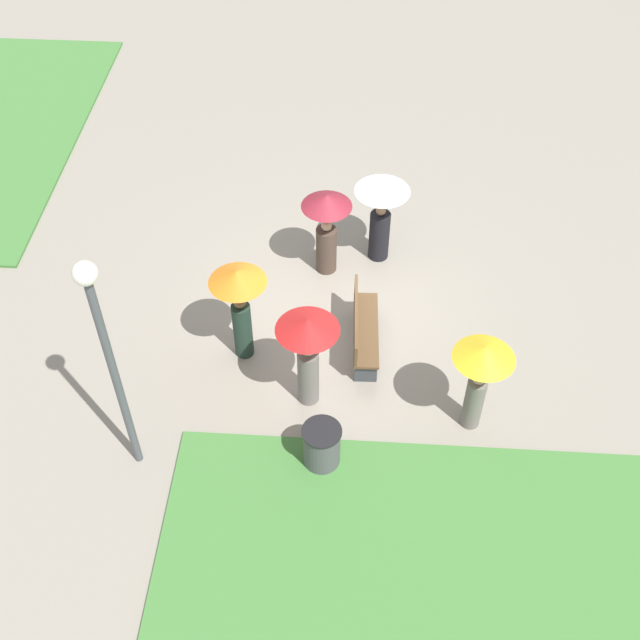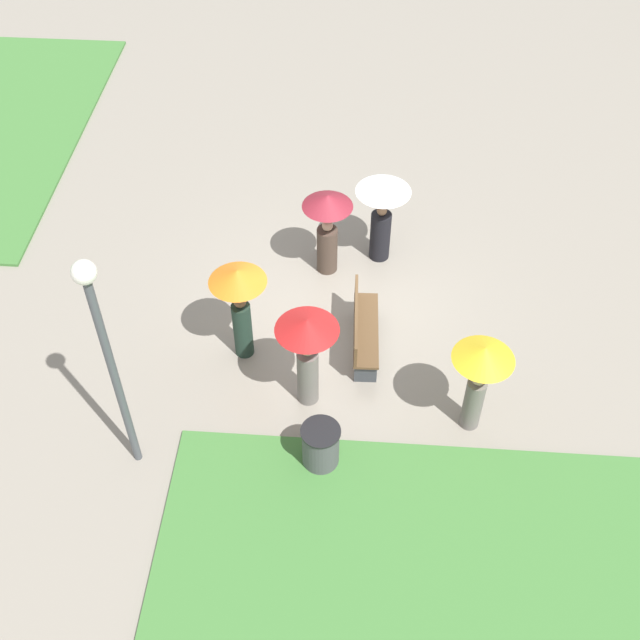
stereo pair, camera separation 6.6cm
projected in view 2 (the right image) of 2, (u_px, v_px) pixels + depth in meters
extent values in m
plane|color=gray|center=(337.00, 294.00, 14.88)|extent=(90.00, 90.00, 0.00)
cube|color=brown|center=(366.00, 330.00, 13.69)|extent=(1.74, 0.48, 0.05)
cube|color=brown|center=(356.00, 319.00, 13.52)|extent=(1.73, 0.11, 0.45)
cube|color=#383D42|center=(365.00, 373.00, 13.34)|extent=(0.09, 0.38, 0.40)
cube|color=#383D42|center=(366.00, 307.00, 14.38)|extent=(0.09, 0.38, 0.40)
cylinder|color=#474C51|center=(116.00, 380.00, 11.05)|extent=(0.12, 0.12, 3.79)
sphere|color=white|center=(84.00, 272.00, 9.55)|extent=(0.32, 0.32, 0.32)
cylinder|color=#4C4C51|center=(321.00, 447.00, 12.09)|extent=(0.56, 0.56, 0.78)
cylinder|color=black|center=(321.00, 431.00, 11.79)|extent=(0.61, 0.61, 0.03)
cylinder|color=#47382D|center=(327.00, 249.00, 15.02)|extent=(0.53, 0.53, 0.96)
sphere|color=tan|center=(327.00, 226.00, 14.59)|extent=(0.20, 0.20, 0.20)
cylinder|color=#4C4C4F|center=(327.00, 214.00, 14.39)|extent=(0.02, 0.02, 0.35)
cone|color=maroon|center=(328.00, 201.00, 14.18)|extent=(0.92, 0.92, 0.24)
cylinder|color=#1E3328|center=(243.00, 330.00, 13.50)|extent=(0.39, 0.39, 1.13)
sphere|color=brown|center=(240.00, 302.00, 13.02)|extent=(0.21, 0.21, 0.21)
cylinder|color=#4C4C4F|center=(239.00, 289.00, 12.81)|extent=(0.02, 0.02, 0.35)
cone|color=orange|center=(237.00, 276.00, 12.60)|extent=(0.94, 0.94, 0.24)
cylinder|color=slate|center=(308.00, 376.00, 12.83)|extent=(0.46, 0.46, 1.10)
sphere|color=tan|center=(307.00, 350.00, 12.35)|extent=(0.21, 0.21, 0.21)
cylinder|color=#4C4C4F|center=(307.00, 337.00, 12.15)|extent=(0.02, 0.02, 0.35)
cone|color=red|center=(307.00, 325.00, 11.94)|extent=(0.99, 0.99, 0.21)
cylinder|color=slate|center=(473.00, 404.00, 12.51)|extent=(0.35, 0.35, 1.02)
sphere|color=tan|center=(479.00, 379.00, 12.05)|extent=(0.22, 0.22, 0.22)
cylinder|color=#4C4C4F|center=(481.00, 366.00, 11.85)|extent=(0.02, 0.02, 0.35)
cone|color=gold|center=(484.00, 353.00, 11.63)|extent=(0.94, 0.94, 0.24)
cylinder|color=black|center=(380.00, 236.00, 15.24)|extent=(0.55, 0.55, 1.03)
sphere|color=#997051|center=(382.00, 211.00, 14.79)|extent=(0.19, 0.19, 0.19)
cylinder|color=#4C4C4F|center=(383.00, 199.00, 14.60)|extent=(0.02, 0.02, 0.35)
cone|color=white|center=(384.00, 187.00, 14.40)|extent=(1.02, 1.02, 0.19)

